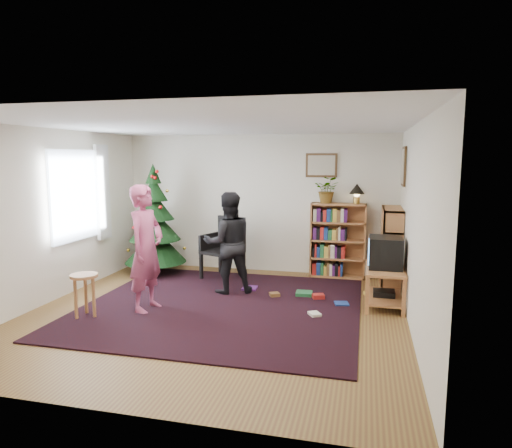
% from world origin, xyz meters
% --- Properties ---
extents(floor, '(5.00, 5.00, 0.00)m').
position_xyz_m(floor, '(0.00, 0.00, 0.00)').
color(floor, brown).
rests_on(floor, ground).
extents(ceiling, '(5.00, 5.00, 0.00)m').
position_xyz_m(ceiling, '(0.00, 0.00, 2.50)').
color(ceiling, white).
rests_on(ceiling, wall_back).
extents(wall_back, '(5.00, 0.02, 2.50)m').
position_xyz_m(wall_back, '(0.00, 2.50, 1.25)').
color(wall_back, silver).
rests_on(wall_back, floor).
extents(wall_front, '(5.00, 0.02, 2.50)m').
position_xyz_m(wall_front, '(0.00, -2.50, 1.25)').
color(wall_front, silver).
rests_on(wall_front, floor).
extents(wall_left, '(0.02, 5.00, 2.50)m').
position_xyz_m(wall_left, '(-2.50, 0.00, 1.25)').
color(wall_left, silver).
rests_on(wall_left, floor).
extents(wall_right, '(0.02, 5.00, 2.50)m').
position_xyz_m(wall_right, '(2.50, 0.00, 1.25)').
color(wall_right, silver).
rests_on(wall_right, floor).
extents(rug, '(3.80, 3.60, 0.02)m').
position_xyz_m(rug, '(0.00, 0.30, 0.01)').
color(rug, black).
rests_on(rug, floor).
extents(window_pane, '(0.04, 1.20, 1.40)m').
position_xyz_m(window_pane, '(-2.47, 0.60, 1.50)').
color(window_pane, silver).
rests_on(window_pane, wall_left).
extents(curtain, '(0.06, 0.35, 1.60)m').
position_xyz_m(curtain, '(-2.43, 1.30, 1.50)').
color(curtain, silver).
rests_on(curtain, wall_left).
extents(picture_back, '(0.55, 0.03, 0.42)m').
position_xyz_m(picture_back, '(1.15, 2.48, 1.95)').
color(picture_back, '#4C3319').
rests_on(picture_back, wall_back).
extents(picture_right, '(0.03, 0.50, 0.60)m').
position_xyz_m(picture_right, '(2.48, 1.75, 1.95)').
color(picture_right, '#4C3319').
rests_on(picture_right, wall_right).
extents(christmas_tree, '(1.09, 1.09, 1.98)m').
position_xyz_m(christmas_tree, '(-1.74, 1.81, 0.83)').
color(christmas_tree, '#3F2816').
rests_on(christmas_tree, rug).
extents(bookshelf_back, '(0.95, 0.30, 1.30)m').
position_xyz_m(bookshelf_back, '(1.47, 2.34, 0.66)').
color(bookshelf_back, '#A26739').
rests_on(bookshelf_back, floor).
extents(bookshelf_right, '(0.30, 0.95, 1.30)m').
position_xyz_m(bookshelf_right, '(2.34, 1.81, 0.66)').
color(bookshelf_right, '#A26739').
rests_on(bookshelf_right, floor).
extents(tv_stand, '(0.53, 0.96, 0.55)m').
position_xyz_m(tv_stand, '(2.22, 0.90, 0.33)').
color(tv_stand, '#A26739').
rests_on(tv_stand, floor).
extents(crt_tv, '(0.46, 0.50, 0.43)m').
position_xyz_m(crt_tv, '(2.22, 0.90, 0.77)').
color(crt_tv, black).
rests_on(crt_tv, tv_stand).
extents(armchair, '(0.75, 0.77, 1.06)m').
position_xyz_m(armchair, '(-0.45, 1.86, 0.58)').
color(armchair, black).
rests_on(armchair, rug).
extents(stool, '(0.35, 0.35, 0.58)m').
position_xyz_m(stool, '(-1.60, -0.55, 0.45)').
color(stool, '#A26739').
rests_on(stool, floor).
extents(person_standing, '(0.49, 0.68, 1.73)m').
position_xyz_m(person_standing, '(-0.94, -0.08, 0.86)').
color(person_standing, '#A9436A').
rests_on(person_standing, rug).
extents(person_by_chair, '(0.94, 0.86, 1.57)m').
position_xyz_m(person_by_chair, '(-0.10, 0.97, 0.78)').
color(person_by_chair, black).
rests_on(person_by_chair, rug).
extents(potted_plant, '(0.45, 0.40, 0.46)m').
position_xyz_m(potted_plant, '(1.27, 2.34, 1.53)').
color(potted_plant, gray).
rests_on(potted_plant, bookshelf_back).
extents(table_lamp, '(0.26, 0.26, 0.34)m').
position_xyz_m(table_lamp, '(1.77, 2.34, 1.53)').
color(table_lamp, '#A57F33').
rests_on(table_lamp, bookshelf_back).
extents(floor_clutter, '(2.08, 1.29, 0.08)m').
position_xyz_m(floor_clutter, '(1.17, 0.89, 0.04)').
color(floor_clutter, '#A51E19').
rests_on(floor_clutter, rug).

